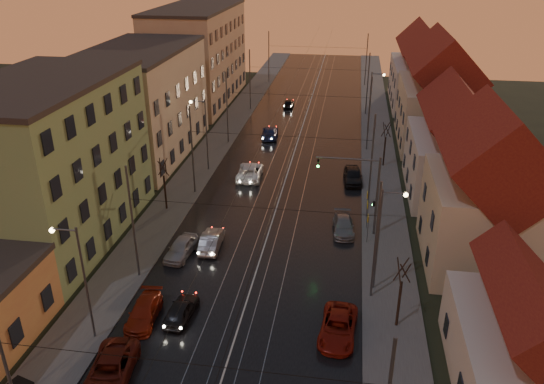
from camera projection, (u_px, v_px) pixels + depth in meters
The scene contains 46 objects.
ground at pixel (223, 376), 30.71m from camera, with size 160.00×160.00×0.00m, color black.
road at pixel (297, 144), 66.53m from camera, with size 16.00×120.00×0.04m, color black.
sidewalk_left at pixel (219, 139), 67.86m from camera, with size 4.00×120.00×0.15m, color #4C4C4C.
sidewalk_right at pixel (378, 147), 65.15m from camera, with size 4.00×120.00×0.15m, color #4C4C4C.
tram_rail_0 at pixel (280, 143), 66.81m from camera, with size 0.06×120.00×0.03m, color gray.
tram_rail_1 at pixel (291, 143), 66.62m from camera, with size 0.06×120.00×0.03m, color gray.
tram_rail_2 at pixel (303, 144), 66.41m from camera, with size 0.06×120.00×0.03m, color gray.
tram_rail_3 at pixel (314, 144), 66.22m from camera, with size 0.06×120.00×0.03m, color gray.
apartment_left_1 at pixel (49, 165), 42.87m from camera, with size 10.00×18.00×13.00m, color #6C945E.
apartment_left_2 at pixel (141, 105), 61.00m from camera, with size 10.00×20.00×12.00m, color #B5A68C.
apartment_left_3 at pixel (198, 56), 82.07m from camera, with size 10.00×24.00×14.00m, color tan.
house_right_0 at pixel (532, 343), 28.96m from camera, with size 8.16×10.20×5.80m.
house_right_1 at pixel (489, 199), 39.53m from camera, with size 8.67×10.20×10.80m.
house_right_2 at pixel (458, 149), 51.52m from camera, with size 9.18×12.24×9.20m.
house_right_3 at pixel (439, 98), 64.46m from camera, with size 9.18×14.28×11.50m.
house_right_4 at pixel (423, 72), 80.91m from camera, with size 9.18×16.32×10.00m.
catenary_pole_l_0 at pixel (9, 376), 24.60m from camera, with size 0.16×0.16×9.00m, color #595B60.
catenary_pole_l_1 at pixel (133, 224), 38.03m from camera, with size 0.16×0.16×9.00m, color #595B60.
catenary_pole_r_1 at pixel (376, 242), 35.70m from camera, with size 0.16×0.16×9.00m, color #595B60.
catenary_pole_l_2 at pixel (192, 151), 51.47m from camera, with size 0.16×0.16×9.00m, color #595B60.
catenary_pole_r_2 at pixel (372, 161), 49.14m from camera, with size 0.16×0.16×9.00m, color #595B60.
catenary_pole_l_3 at pixel (227, 108), 64.90m from camera, with size 0.16×0.16×9.00m, color #595B60.
catenary_pole_r_3 at pixel (369, 114), 62.57m from camera, with size 0.16×0.16×9.00m, color #595B60.
catenary_pole_l_4 at pixel (250, 80), 78.34m from camera, with size 0.16×0.16×9.00m, color #595B60.
catenary_pole_r_4 at pixel (368, 84), 76.01m from camera, with size 0.16×0.16×9.00m, color #595B60.
catenary_pole_l_5 at pixel (269, 57), 94.46m from camera, with size 0.16×0.16×9.00m, color #595B60.
catenary_pole_r_5 at pixel (366, 60), 92.13m from camera, with size 0.16×0.16×9.00m, color #595B60.
street_lamp_0 at pixel (79, 273), 31.67m from camera, with size 1.75×0.32×8.00m.
street_lamp_1 at pixel (383, 231), 36.36m from camera, with size 1.75×0.32×8.00m.
street_lamp_2 at pixel (203, 128), 56.75m from camera, with size 1.75×0.32×8.00m.
street_lamp_3 at pixel (373, 96), 68.61m from camera, with size 1.75×0.32×8.00m.
traffic_light_mast at pixel (366, 186), 43.80m from camera, with size 5.30×0.32×7.20m.
bare_tree_0 at pixel (165, 186), 48.96m from camera, with size 1.09×1.09×5.11m.
bare_tree_1 at pixel (400, 295), 33.65m from camera, with size 1.09×1.09×5.11m.
bare_tree_2 at pixel (385, 146), 58.70m from camera, with size 1.09×1.09×5.11m.
driving_car_0 at pixel (181, 310), 35.26m from camera, with size 1.53×3.81×1.30m, color black.
driving_car_1 at pixel (211, 240), 43.43m from camera, with size 1.48×4.24×1.40m, color #9D9DA2.
driving_car_2 at pixel (250, 171), 56.51m from camera, with size 2.47×5.35×1.49m, color white.
driving_car_3 at pixel (270, 132), 68.40m from camera, with size 1.98×4.88×1.42m, color navy.
driving_car_4 at pixel (289, 103), 81.30m from camera, with size 1.44×3.59×1.22m, color black.
parked_left_1 at pixel (110, 370), 30.16m from camera, with size 2.36×5.13×1.42m, color #51150D.
parked_left_2 at pixel (144, 312), 35.06m from camera, with size 1.76×4.33×1.26m, color maroon.
parked_left_3 at pixel (181, 248), 42.34m from camera, with size 1.67×4.14×1.41m, color #A6A6AB.
parked_right_0 at pixel (338, 327), 33.62m from camera, with size 2.23×4.84×1.34m, color maroon.
parked_right_1 at pixel (343, 225), 45.89m from camera, with size 1.75×4.31×1.25m, color gray.
parked_right_2 at pixel (353, 176), 55.44m from camera, with size 1.83×4.54×1.55m, color black.
Camera 1 is at (6.30, -22.61, 22.68)m, focal length 35.00 mm.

